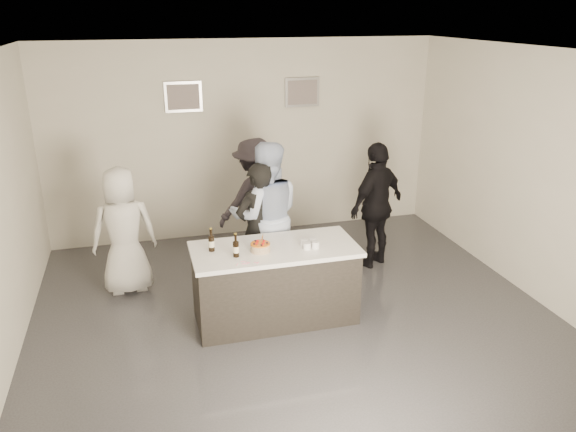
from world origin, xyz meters
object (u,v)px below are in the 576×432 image
at_px(person_main_blue, 266,216).
at_px(person_guest_back, 256,199).
at_px(beer_bottle_a, 211,240).
at_px(person_main_black, 258,229).
at_px(person_guest_left, 124,231).
at_px(person_guest_right, 377,205).
at_px(bar_counter, 275,283).
at_px(beer_bottle_b, 236,245).
at_px(cake, 260,248).

relative_size(person_main_blue, person_guest_back, 1.10).
bearing_deg(beer_bottle_a, person_main_black, 43.62).
relative_size(person_guest_left, person_guest_right, 0.93).
bearing_deg(person_guest_right, person_main_black, -16.70).
height_order(person_main_black, person_guest_back, person_guest_back).
bearing_deg(person_guest_right, bar_counter, 3.61).
bearing_deg(beer_bottle_b, cake, 14.29).
relative_size(bar_counter, person_guest_right, 1.06).
distance_m(beer_bottle_b, person_main_blue, 1.14).
relative_size(cake, person_main_blue, 0.11).
bearing_deg(cake, beer_bottle_b, -165.71).
height_order(bar_counter, person_main_black, person_main_black).
distance_m(beer_bottle_a, person_guest_right, 2.61).
relative_size(beer_bottle_b, person_main_black, 0.15).
height_order(cake, person_guest_left, person_guest_left).
relative_size(bar_counter, person_main_black, 1.10).
bearing_deg(person_guest_left, person_guest_back, -164.72).
bearing_deg(cake, beer_bottle_a, 164.12).
height_order(cake, person_main_blue, person_main_blue).
relative_size(person_guest_left, person_guest_back, 0.94).
bearing_deg(beer_bottle_b, bar_counter, 16.34).
distance_m(beer_bottle_a, beer_bottle_b, 0.32).
bearing_deg(cake, person_guest_left, 139.76).
height_order(bar_counter, person_guest_back, person_guest_back).
bearing_deg(person_guest_back, bar_counter, 64.59).
height_order(person_guest_right, person_guest_back, person_guest_right).
relative_size(person_main_black, person_guest_left, 1.04).
xyz_separation_m(beer_bottle_b, person_main_black, (0.43, 0.85, -0.18)).
xyz_separation_m(beer_bottle_a, person_guest_back, (0.86, 1.73, -0.16)).
relative_size(cake, person_guest_right, 0.12).
bearing_deg(person_guest_left, beer_bottle_b, 127.89).
relative_size(cake, person_guest_left, 0.13).
xyz_separation_m(bar_counter, beer_bottle_b, (-0.46, -0.13, 0.58)).
relative_size(beer_bottle_a, person_guest_back, 0.15).
xyz_separation_m(person_main_blue, person_guest_left, (-1.74, 0.32, -0.14)).
height_order(beer_bottle_b, person_guest_left, person_guest_left).
height_order(person_main_blue, person_guest_left, person_main_blue).
height_order(cake, person_guest_right, person_guest_right).
bearing_deg(person_main_blue, bar_counter, 89.68).
xyz_separation_m(beer_bottle_a, person_main_black, (0.66, 0.63, -0.18)).
distance_m(cake, person_guest_back, 1.91).
bearing_deg(cake, bar_counter, 19.55).
bearing_deg(person_guest_back, person_main_black, 59.63).
distance_m(beer_bottle_a, person_main_blue, 1.11).
height_order(cake, beer_bottle_b, beer_bottle_b).
distance_m(cake, beer_bottle_a, 0.54).
xyz_separation_m(bar_counter, cake, (-0.18, -0.06, 0.49)).
relative_size(beer_bottle_b, person_main_blue, 0.14).
bearing_deg(person_guest_right, beer_bottle_b, 0.55).
relative_size(bar_counter, person_guest_back, 1.07).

